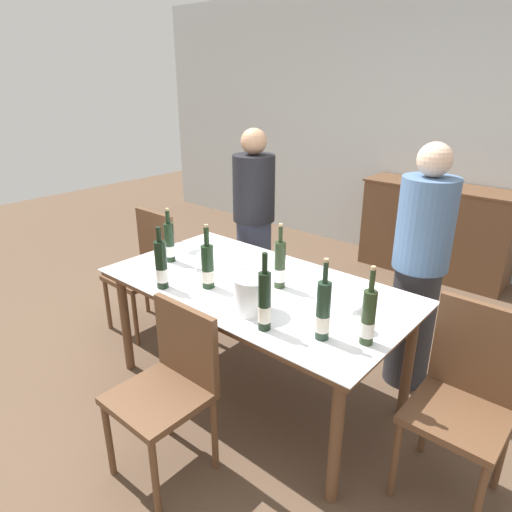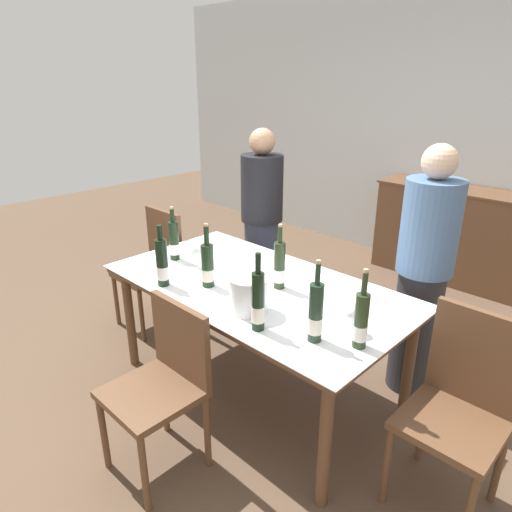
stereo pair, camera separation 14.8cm
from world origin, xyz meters
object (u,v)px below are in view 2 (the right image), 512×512
(wine_bottle_4, at_px, (258,303))
(wine_glass_1, at_px, (353,314))
(wine_glass_2, at_px, (197,251))
(wine_bottle_5, at_px, (208,266))
(chair_near_front, at_px, (164,376))
(wine_glass_0, at_px, (239,271))
(person_host, at_px, (262,227))
(chair_left_end, at_px, (155,261))
(wine_bottle_0, at_px, (361,321))
(wine_bottle_3, at_px, (280,266))
(wine_bottle_6, at_px, (162,264))
(person_guest_left, at_px, (423,276))
(sideboard_cabinet, at_px, (451,234))
(ice_bucket, at_px, (249,293))
(dining_table, at_px, (256,294))
(wine_bottle_1, at_px, (316,314))
(wine_bottle_2, at_px, (174,241))
(chair_right_end, at_px, (462,399))

(wine_bottle_4, height_order, wine_glass_1, wine_bottle_4)
(wine_glass_2, bearing_deg, wine_bottle_5, -26.60)
(chair_near_front, bearing_deg, wine_glass_0, 102.17)
(person_host, bearing_deg, chair_left_end, -126.49)
(wine_bottle_5, height_order, person_host, person_host)
(wine_bottle_0, xyz_separation_m, wine_glass_0, (-0.86, 0.07, -0.04))
(wine_glass_1, distance_m, person_host, 1.63)
(wine_bottle_0, height_order, wine_glass_1, wine_bottle_0)
(wine_bottle_3, distance_m, wine_bottle_6, 0.68)
(wine_bottle_6, relative_size, person_host, 0.24)
(wine_bottle_5, relative_size, person_guest_left, 0.24)
(wine_bottle_5, height_order, wine_bottle_6, wine_bottle_5)
(sideboard_cabinet, relative_size, person_host, 0.95)
(ice_bucket, relative_size, wine_glass_1, 1.45)
(wine_bottle_3, height_order, wine_bottle_4, wine_bottle_4)
(sideboard_cabinet, height_order, wine_bottle_5, wine_bottle_5)
(dining_table, xyz_separation_m, wine_bottle_3, (0.13, 0.06, 0.20))
(wine_bottle_1, xyz_separation_m, person_host, (-1.31, 1.03, -0.12))
(wine_bottle_2, relative_size, wine_bottle_3, 0.94)
(wine_bottle_2, bearing_deg, person_guest_left, 31.51)
(wine_bottle_4, bearing_deg, wine_bottle_3, 119.24)
(wine_bottle_0, bearing_deg, person_guest_left, 97.52)
(wine_bottle_4, height_order, wine_bottle_5, wine_bottle_4)
(wine_bottle_4, distance_m, person_guest_left, 1.14)
(wine_glass_1, bearing_deg, dining_table, 174.93)
(dining_table, relative_size, wine_glass_1, 12.62)
(wine_bottle_5, distance_m, wine_glass_0, 0.18)
(sideboard_cabinet, xyz_separation_m, dining_table, (-0.13, -2.60, 0.22))
(wine_bottle_4, distance_m, chair_left_end, 1.67)
(wine_bottle_5, distance_m, chair_near_front, 0.68)
(wine_glass_0, bearing_deg, chair_left_end, 171.85)
(wine_bottle_4, bearing_deg, sideboard_cabinet, 94.50)
(wine_bottle_5, relative_size, wine_bottle_6, 1.04)
(wine_glass_0, distance_m, chair_right_end, 1.32)
(ice_bucket, distance_m, chair_right_end, 1.11)
(wine_bottle_6, xyz_separation_m, wine_glass_1, (1.09, 0.32, -0.04))
(sideboard_cabinet, xyz_separation_m, chair_near_front, (-0.06, -3.33, 0.06))
(wine_bottle_0, bearing_deg, dining_table, 169.48)
(wine_bottle_3, distance_m, wine_glass_0, 0.24)
(wine_bottle_1, xyz_separation_m, chair_left_end, (-1.83, 0.33, -0.36))
(chair_left_end, relative_size, person_guest_left, 0.59)
(wine_bottle_4, distance_m, chair_right_end, 1.02)
(wine_bottle_3, xyz_separation_m, chair_right_end, (1.08, 0.02, -0.34))
(sideboard_cabinet, relative_size, wine_bottle_2, 4.04)
(wine_bottle_0, bearing_deg, wine_glass_0, 175.21)
(dining_table, distance_m, chair_right_end, 1.22)
(chair_left_end, bearing_deg, dining_table, -4.15)
(wine_bottle_1, bearing_deg, wine_glass_1, 65.39)
(sideboard_cabinet, height_order, wine_bottle_6, wine_bottle_6)
(wine_bottle_3, bearing_deg, ice_bucket, -77.06)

